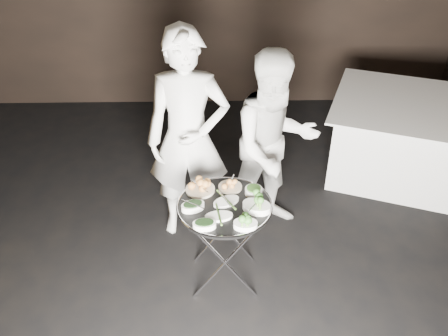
{
  "coord_description": "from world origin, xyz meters",
  "views": [
    {
      "loc": [
        -0.02,
        -2.3,
        2.83
      ],
      "look_at": [
        0.04,
        0.48,
        0.95
      ],
      "focal_mm": 38.0,
      "sensor_mm": 36.0,
      "label": 1
    }
  ],
  "objects_px": {
    "serving_tray": "(224,206)",
    "waiter_left": "(188,139)",
    "dining_table": "(399,137)",
    "tray_stand": "(224,240)",
    "waiter_right": "(274,146)"
  },
  "relations": [
    {
      "from": "serving_tray",
      "to": "waiter_left",
      "type": "xyz_separation_m",
      "value": [
        -0.27,
        0.63,
        0.18
      ]
    },
    {
      "from": "tray_stand",
      "to": "serving_tray",
      "type": "distance_m",
      "value": 0.32
    },
    {
      "from": "waiter_right",
      "to": "dining_table",
      "type": "distance_m",
      "value": 1.67
    },
    {
      "from": "serving_tray",
      "to": "dining_table",
      "type": "height_order",
      "value": "dining_table"
    },
    {
      "from": "serving_tray",
      "to": "waiter_left",
      "type": "bearing_deg",
      "value": 113.63
    },
    {
      "from": "waiter_right",
      "to": "dining_table",
      "type": "height_order",
      "value": "waiter_right"
    },
    {
      "from": "tray_stand",
      "to": "waiter_right",
      "type": "relative_size",
      "value": 0.44
    },
    {
      "from": "tray_stand",
      "to": "waiter_left",
      "type": "relative_size",
      "value": 0.4
    },
    {
      "from": "waiter_left",
      "to": "waiter_right",
      "type": "height_order",
      "value": "waiter_left"
    },
    {
      "from": "tray_stand",
      "to": "serving_tray",
      "type": "height_order",
      "value": "serving_tray"
    },
    {
      "from": "serving_tray",
      "to": "waiter_right",
      "type": "relative_size",
      "value": 0.42
    },
    {
      "from": "tray_stand",
      "to": "serving_tray",
      "type": "relative_size",
      "value": 1.05
    },
    {
      "from": "serving_tray",
      "to": "waiter_left",
      "type": "relative_size",
      "value": 0.38
    },
    {
      "from": "waiter_right",
      "to": "waiter_left",
      "type": "bearing_deg",
      "value": 165.36
    },
    {
      "from": "tray_stand",
      "to": "waiter_right",
      "type": "distance_m",
      "value": 0.89
    }
  ]
}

